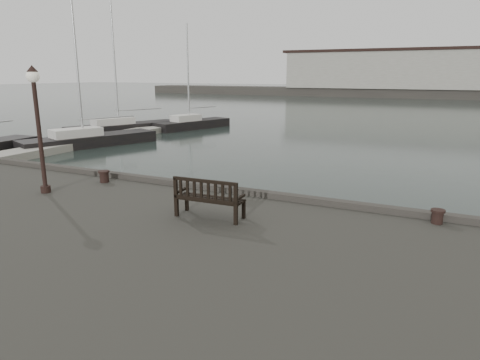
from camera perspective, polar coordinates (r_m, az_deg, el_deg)
The scene contains 10 objects.
ground at distance 13.69m, azimuth 5.48°, elevation -8.62°, with size 400.00×400.00×0.00m, color black.
pontoon at distance 33.07m, azimuth -22.15°, elevation 4.26°, with size 2.00×24.00×0.50m, color #9F9E93.
breakwater at distance 104.29m, azimuth 21.24°, elevation 12.56°, with size 140.00×9.50×12.20m.
bench at distance 11.25m, azimuth -4.11°, elevation -3.40°, with size 1.85×0.71×1.05m.
bollard_left at distance 15.65m, azimuth -17.66°, elevation 0.45°, with size 0.39×0.39×0.41m, color black.
bollard_right at distance 11.94m, azimuth 24.83°, elevation -4.44°, with size 0.35×0.35×0.37m, color black.
lamp_post at distance 14.61m, azimuth -25.44°, elevation 8.09°, with size 0.40×0.40×3.94m.
yacht_b at distance 40.97m, azimuth -15.15°, elevation 6.50°, with size 6.23×10.45×13.70m.
yacht_c at distance 33.89m, azimuth -19.32°, elevation 4.71°, with size 5.82×10.11×13.31m.
yacht_d at distance 42.64m, azimuth -6.32°, elevation 7.16°, with size 4.62×8.36×10.39m.
Camera 1 is at (4.26, -11.91, 5.25)m, focal length 32.00 mm.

